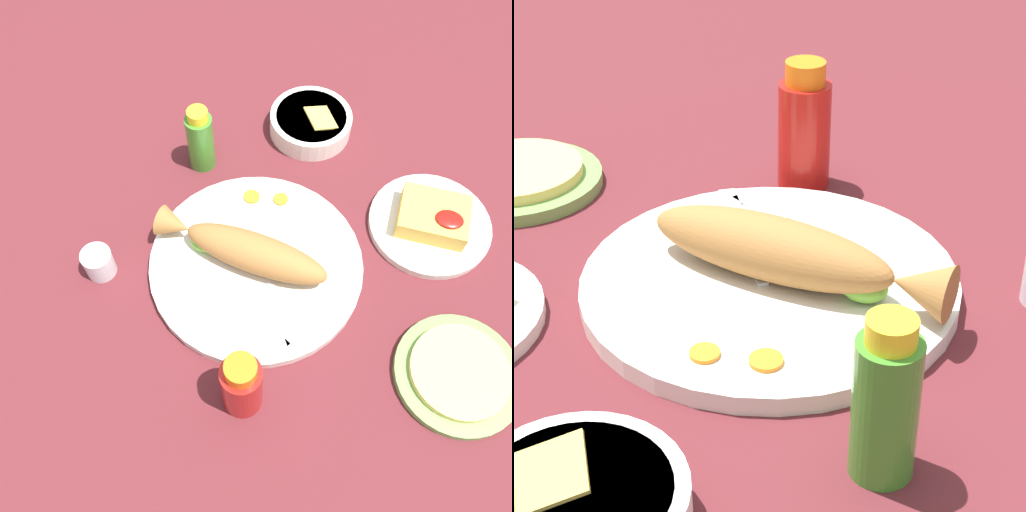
# 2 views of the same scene
# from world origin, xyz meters

# --- Properties ---
(ground_plane) EXTENTS (4.00, 4.00, 0.00)m
(ground_plane) POSITION_xyz_m (0.00, 0.00, 0.00)
(ground_plane) COLOR #561E23
(main_plate) EXTENTS (0.35, 0.35, 0.02)m
(main_plate) POSITION_xyz_m (0.00, 0.00, 0.01)
(main_plate) COLOR silver
(main_plate) RESTS_ON ground_plane
(fried_fish) EXTENTS (0.29, 0.09, 0.06)m
(fried_fish) POSITION_xyz_m (-0.02, 0.00, 0.05)
(fried_fish) COLOR #996633
(fried_fish) RESTS_ON main_plate
(fork_near) EXTENTS (0.11, 0.16, 0.00)m
(fork_near) POSITION_xyz_m (0.06, -0.07, 0.02)
(fork_near) COLOR silver
(fork_near) RESTS_ON main_plate
(fork_far) EXTENTS (0.17, 0.10, 0.00)m
(fork_far) POSITION_xyz_m (0.01, -0.09, 0.02)
(fork_far) COLOR silver
(fork_far) RESTS_ON main_plate
(carrot_slice_near) EXTENTS (0.03, 0.03, 0.00)m
(carrot_slice_near) POSITION_xyz_m (0.01, 0.13, 0.02)
(carrot_slice_near) COLOR orange
(carrot_slice_near) RESTS_ON main_plate
(carrot_slice_mid) EXTENTS (0.03, 0.03, 0.00)m
(carrot_slice_mid) POSITION_xyz_m (-0.04, 0.12, 0.02)
(carrot_slice_mid) COLOR orange
(carrot_slice_mid) RESTS_ON main_plate
(lime_wedge_main) EXTENTS (0.04, 0.04, 0.02)m
(lime_wedge_main) POSITION_xyz_m (-0.09, 0.01, 0.03)
(lime_wedge_main) COLOR #6BB233
(lime_wedge_main) RESTS_ON main_plate
(hot_sauce_bottle_red) EXTENTS (0.06, 0.06, 0.14)m
(hot_sauce_bottle_red) POSITION_xyz_m (0.04, -0.21, 0.07)
(hot_sauce_bottle_red) COLOR #B21914
(hot_sauce_bottle_red) RESTS_ON ground_plane
(hot_sauce_bottle_green) EXTENTS (0.05, 0.05, 0.13)m
(hot_sauce_bottle_green) POSITION_xyz_m (-0.15, 0.19, 0.06)
(hot_sauce_bottle_green) COLOR #3D8428
(hot_sauce_bottle_green) RESTS_ON ground_plane
(guacamole_bowl) EXTENTS (0.15, 0.15, 0.05)m
(guacamole_bowl) POSITION_xyz_m (0.02, 0.31, 0.02)
(guacamole_bowl) COLOR white
(guacamole_bowl) RESTS_ON ground_plane
(tortilla_plate) EXTENTS (0.19, 0.19, 0.01)m
(tortilla_plate) POSITION_xyz_m (0.33, -0.10, 0.01)
(tortilla_plate) COLOR #6B9E4C
(tortilla_plate) RESTS_ON ground_plane
(tortilla_stack) EXTENTS (0.15, 0.15, 0.01)m
(tortilla_stack) POSITION_xyz_m (0.33, -0.10, 0.02)
(tortilla_stack) COLOR #E0C666
(tortilla_stack) RESTS_ON tortilla_plate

